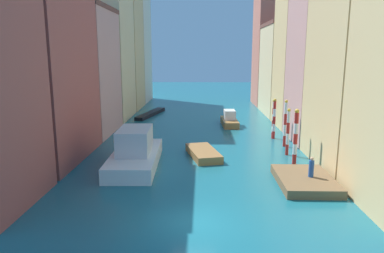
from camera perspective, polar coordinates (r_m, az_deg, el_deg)
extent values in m
plane|color=#196070|center=(44.08, 1.03, -0.67)|extent=(154.00, 154.00, 0.00)
cube|color=#B25147|center=(33.86, -23.08, 7.21)|extent=(7.17, 11.49, 14.55)
cube|color=tan|center=(43.99, -17.18, 8.01)|extent=(7.17, 9.88, 14.00)
cube|color=brown|center=(44.22, -17.75, 17.43)|extent=(7.31, 10.07, 0.51)
cube|color=beige|center=(53.71, -13.87, 12.23)|extent=(7.17, 9.69, 20.59)
cube|color=#DBB77A|center=(63.13, -11.52, 12.34)|extent=(7.17, 8.77, 20.99)
cube|color=beige|center=(72.39, -9.81, 12.23)|extent=(7.17, 9.61, 20.93)
cube|color=#DBB77A|center=(32.70, 25.64, 7.35)|extent=(7.17, 9.64, 15.08)
cube|color=tan|center=(40.94, 20.66, 8.58)|extent=(7.17, 7.85, 15.42)
cube|color=#DBB77A|center=(48.41, 17.74, 10.64)|extent=(7.17, 7.54, 18.04)
cube|color=beige|center=(58.04, 14.91, 8.49)|extent=(7.17, 11.43, 13.29)
cube|color=brown|center=(58.15, 15.27, 15.31)|extent=(7.31, 11.65, 0.56)
cube|color=#C6705B|center=(68.43, 13.03, 12.39)|extent=(7.17, 8.96, 21.46)
cube|color=brown|center=(27.41, 17.37, -8.11)|extent=(3.83, 5.74, 0.61)
cylinder|color=#234C93|center=(27.14, 18.30, -6.34)|extent=(0.36, 0.36, 1.20)
sphere|color=tan|center=(26.94, 18.39, -4.86)|extent=(0.26, 0.26, 0.26)
cylinder|color=red|center=(31.95, 15.83, -4.98)|extent=(0.34, 0.34, 0.89)
cylinder|color=white|center=(31.72, 15.92, -3.44)|extent=(0.34, 0.34, 0.89)
cylinder|color=red|center=(31.51, 16.01, -1.88)|extent=(0.34, 0.34, 0.89)
cylinder|color=white|center=(31.33, 16.09, -0.31)|extent=(0.34, 0.34, 0.89)
cylinder|color=red|center=(31.17, 16.18, 1.29)|extent=(0.34, 0.34, 0.89)
sphere|color=gold|center=(31.08, 16.24, 2.34)|extent=(0.38, 0.38, 0.38)
cylinder|color=red|center=(34.62, 14.75, -3.54)|extent=(0.29, 0.29, 1.02)
cylinder|color=white|center=(34.37, 14.83, -1.90)|extent=(0.29, 0.29, 1.02)
cylinder|color=red|center=(34.16, 14.92, -0.23)|extent=(0.29, 0.29, 1.02)
cylinder|color=white|center=(33.97, 15.01, 1.46)|extent=(0.29, 0.29, 1.02)
sphere|color=gold|center=(33.88, 15.06, 2.51)|extent=(0.31, 0.31, 0.31)
cylinder|color=red|center=(37.72, 14.36, -2.23)|extent=(0.29, 0.29, 1.12)
cylinder|color=white|center=(37.48, 14.44, -0.56)|extent=(0.29, 0.29, 1.12)
cylinder|color=red|center=(37.27, 14.53, 1.12)|extent=(0.29, 0.29, 1.12)
cylinder|color=white|center=(37.10, 14.61, 2.82)|extent=(0.29, 0.29, 1.12)
sphere|color=gold|center=(37.01, 14.67, 3.85)|extent=(0.32, 0.32, 0.32)
cylinder|color=red|center=(41.03, 12.62, -1.37)|extent=(0.30, 0.30, 0.68)
cylinder|color=white|center=(40.89, 12.66, -0.44)|extent=(0.30, 0.30, 0.68)
cylinder|color=red|center=(40.76, 12.70, 0.49)|extent=(0.30, 0.30, 0.68)
cylinder|color=white|center=(40.64, 12.74, 1.43)|extent=(0.30, 0.30, 0.68)
cylinder|color=red|center=(40.53, 12.78, 2.38)|extent=(0.30, 0.30, 0.68)
cylinder|color=white|center=(40.44, 12.82, 3.33)|extent=(0.30, 0.30, 0.68)
sphere|color=gold|center=(40.38, 12.85, 3.97)|extent=(0.33, 0.33, 0.33)
cylinder|color=red|center=(40.89, 12.73, -1.31)|extent=(0.30, 0.30, 0.83)
cylinder|color=white|center=(40.72, 12.78, -0.16)|extent=(0.30, 0.30, 0.83)
cylinder|color=red|center=(40.56, 12.83, 0.99)|extent=(0.30, 0.30, 0.83)
cylinder|color=white|center=(40.42, 12.88, 2.15)|extent=(0.30, 0.30, 0.83)
cylinder|color=red|center=(40.30, 12.93, 3.32)|extent=(0.30, 0.30, 0.83)
sphere|color=gold|center=(40.23, 12.97, 4.08)|extent=(0.33, 0.33, 0.33)
cube|color=white|center=(30.70, -8.91, -5.06)|extent=(3.96, 9.70, 1.18)
cube|color=silver|center=(30.29, -9.01, -2.16)|extent=(2.67, 4.42, 2.01)
cube|color=black|center=(55.41, -6.52, 2.02)|extent=(3.33, 10.01, 0.50)
cube|color=olive|center=(47.62, 5.92, 0.68)|extent=(2.11, 5.72, 0.81)
cube|color=silver|center=(47.44, 5.94, 1.87)|extent=(1.46, 2.28, 1.20)
cube|color=olive|center=(32.96, 1.78, -4.23)|extent=(3.46, 5.76, 0.67)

